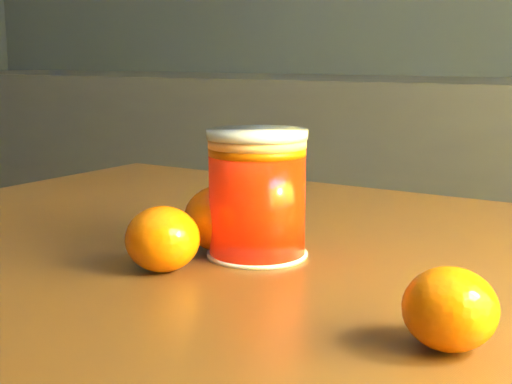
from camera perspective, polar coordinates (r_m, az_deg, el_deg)
The scene contains 5 objects.
kitchen_counter at distance 2.26m, azimuth 4.20°, elevation -2.33°, with size 3.15×0.60×0.90m, color #444549.
juice_glass at distance 0.60m, azimuth 0.09°, elevation -0.20°, with size 0.08×0.08×0.11m.
orange_front at distance 0.62m, azimuth -2.77°, elevation -2.12°, with size 0.07×0.07×0.06m, color #FF6F05.
orange_back at distance 0.43m, azimuth 15.26°, elevation -9.01°, with size 0.06×0.06×0.05m, color #FF6F05.
orange_extra at distance 0.57m, azimuth -7.49°, elevation -3.74°, with size 0.06×0.06×0.05m, color #FF6F05.
Camera 1 is at (1.02, -0.50, 0.96)m, focal length 50.00 mm.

